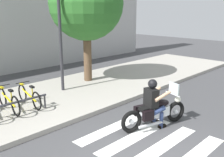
# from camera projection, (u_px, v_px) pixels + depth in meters

# --- Properties ---
(sidewalk) EXTENTS (24.00, 4.40, 0.15)m
(sidewalk) POSITION_uv_depth(u_px,v_px,m) (32.00, 104.00, 9.09)
(sidewalk) COLOR #A8A399
(sidewalk) RESTS_ON ground
(crosswalk_stripe_2) EXTENTS (2.80, 0.40, 0.01)m
(crosswalk_stripe_2) POSITION_uv_depth(u_px,v_px,m) (162.00, 147.00, 6.42)
(crosswalk_stripe_2) COLOR white
(crosswalk_stripe_2) RESTS_ON ground
(crosswalk_stripe_3) EXTENTS (2.80, 0.40, 0.01)m
(crosswalk_stripe_3) POSITION_uv_depth(u_px,v_px,m) (136.00, 136.00, 6.95)
(crosswalk_stripe_3) COLOR white
(crosswalk_stripe_3) RESTS_ON ground
(crosswalk_stripe_4) EXTENTS (2.80, 0.40, 0.01)m
(crosswalk_stripe_4) POSITION_uv_depth(u_px,v_px,m) (115.00, 127.00, 7.49)
(crosswalk_stripe_4) COLOR white
(crosswalk_stripe_4) RESTS_ON ground
(motorcycle) EXTENTS (2.14, 0.93, 1.23)m
(motorcycle) POSITION_uv_depth(u_px,v_px,m) (155.00, 112.00, 7.41)
(motorcycle) COLOR black
(motorcycle) RESTS_ON ground
(rider) EXTENTS (0.73, 0.66, 1.44)m
(rider) POSITION_uv_depth(u_px,v_px,m) (153.00, 100.00, 7.28)
(rider) COLOR black
(rider) RESTS_ON ground
(bicycle_2) EXTENTS (0.48, 1.74, 0.78)m
(bicycle_2) POSITION_uv_depth(u_px,v_px,m) (9.00, 101.00, 8.17)
(bicycle_2) COLOR black
(bicycle_2) RESTS_ON sidewalk
(bicycle_3) EXTENTS (0.48, 1.71, 0.75)m
(bicycle_3) POSITION_uv_depth(u_px,v_px,m) (29.00, 96.00, 8.66)
(bicycle_3) COLOR black
(bicycle_3) RESTS_ON sidewalk
(bike_rack) EXTENTS (2.71, 0.07, 0.48)m
(bike_rack) POSITION_uv_depth(u_px,v_px,m) (5.00, 107.00, 7.54)
(bike_rack) COLOR #333338
(bike_rack) RESTS_ON sidewalk
(street_lamp) EXTENTS (0.28, 0.28, 4.43)m
(street_lamp) POSITION_uv_depth(u_px,v_px,m) (60.00, 26.00, 9.79)
(street_lamp) COLOR #2D2D33
(street_lamp) RESTS_ON ground
(tree_near_rack) EXTENTS (3.19, 3.19, 5.15)m
(tree_near_rack) POSITION_uv_depth(u_px,v_px,m) (86.00, 4.00, 11.00)
(tree_near_rack) COLOR brown
(tree_near_rack) RESTS_ON ground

